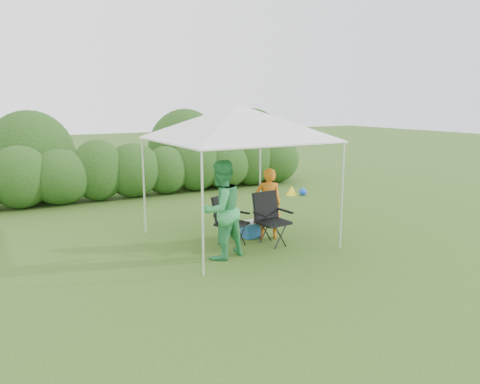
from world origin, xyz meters
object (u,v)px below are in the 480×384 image
man (268,204)px  cooler (252,229)px  chair_right (270,215)px  chair_left (228,217)px  canopy (237,122)px  woman (221,210)px

man → cooler: man is taller
chair_right → man: bearing=58.1°
chair_left → man: (0.94, -0.04, 0.19)m
canopy → cooler: bearing=5.9°
canopy → woman: bearing=-134.4°
chair_left → man: bearing=-26.9°
chair_left → canopy: bearing=3.1°
chair_right → cooler: (-0.08, 0.58, -0.42)m
man → woman: bearing=51.3°
canopy → chair_right: bearing=-49.8°
chair_left → woman: (-0.50, -0.66, 0.35)m
man → woman: (-1.44, -0.62, 0.16)m
canopy → cooler: 2.31m
man → chair_left: bearing=25.6°
canopy → woman: (-0.80, -0.82, -1.54)m
chair_right → cooler: size_ratio=2.42×
cooler → canopy: bearing=-177.3°
man → chair_right: bearing=90.3°
man → cooler: size_ratio=3.44×
chair_right → canopy: bearing=125.9°
man → canopy: bearing=10.5°
chair_left → woman: woman is taller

